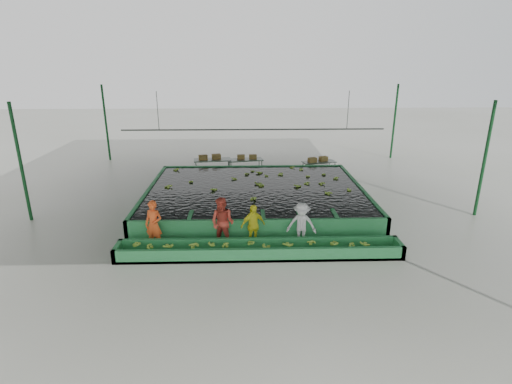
{
  "coord_description": "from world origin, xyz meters",
  "views": [
    {
      "loc": [
        -0.49,
        -16.18,
        6.61
      ],
      "look_at": [
        0.0,
        0.5,
        1.0
      ],
      "focal_mm": 28.0,
      "sensor_mm": 36.0,
      "label": 1
    }
  ],
  "objects_px": {
    "box_stack_left": "(210,159)",
    "packing_table_mid": "(245,167)",
    "worker_d": "(301,224)",
    "packing_table_right": "(319,169)",
    "sorting_trough": "(259,250)",
    "box_stack_mid": "(247,159)",
    "packing_table_left": "(213,167)",
    "box_stack_right": "(318,161)",
    "worker_b": "(223,223)",
    "worker_a": "(154,225)",
    "flotation_tank": "(255,196)",
    "worker_c": "(253,226)"
  },
  "relations": [
    {
      "from": "packing_table_right",
      "to": "box_stack_left",
      "type": "distance_m",
      "value": 6.43
    },
    {
      "from": "worker_b",
      "to": "box_stack_left",
      "type": "relative_size",
      "value": 1.48
    },
    {
      "from": "packing_table_mid",
      "to": "box_stack_left",
      "type": "bearing_deg",
      "value": -175.85
    },
    {
      "from": "worker_d",
      "to": "packing_table_right",
      "type": "height_order",
      "value": "worker_d"
    },
    {
      "from": "worker_a",
      "to": "box_stack_right",
      "type": "xyz_separation_m",
      "value": [
        7.59,
        9.18,
        -0.03
      ]
    },
    {
      "from": "box_stack_left",
      "to": "box_stack_right",
      "type": "height_order",
      "value": "box_stack_left"
    },
    {
      "from": "worker_a",
      "to": "box_stack_mid",
      "type": "distance_m",
      "value": 10.28
    },
    {
      "from": "box_stack_right",
      "to": "worker_a",
      "type": "bearing_deg",
      "value": -129.56
    },
    {
      "from": "flotation_tank",
      "to": "packing_table_mid",
      "type": "distance_m",
      "value": 5.34
    },
    {
      "from": "packing_table_left",
      "to": "box_stack_right",
      "type": "relative_size",
      "value": 1.78
    },
    {
      "from": "packing_table_right",
      "to": "box_stack_left",
      "type": "bearing_deg",
      "value": 177.46
    },
    {
      "from": "worker_b",
      "to": "packing_table_mid",
      "type": "relative_size",
      "value": 0.92
    },
    {
      "from": "flotation_tank",
      "to": "worker_b",
      "type": "height_order",
      "value": "worker_b"
    },
    {
      "from": "box_stack_left",
      "to": "box_stack_right",
      "type": "bearing_deg",
      "value": -2.64
    },
    {
      "from": "packing_table_mid",
      "to": "worker_d",
      "type": "bearing_deg",
      "value": -78.17
    },
    {
      "from": "sorting_trough",
      "to": "packing_table_mid",
      "type": "bearing_deg",
      "value": 92.46
    },
    {
      "from": "worker_a",
      "to": "worker_c",
      "type": "relative_size",
      "value": 1.11
    },
    {
      "from": "worker_a",
      "to": "box_stack_right",
      "type": "bearing_deg",
      "value": 67.84
    },
    {
      "from": "packing_table_left",
      "to": "packing_table_right",
      "type": "distance_m",
      "value": 6.26
    },
    {
      "from": "box_stack_left",
      "to": "worker_d",
      "type": "bearing_deg",
      "value": -66.58
    },
    {
      "from": "packing_table_mid",
      "to": "box_stack_right",
      "type": "height_order",
      "value": "box_stack_right"
    },
    {
      "from": "worker_a",
      "to": "box_stack_mid",
      "type": "xyz_separation_m",
      "value": [
        3.44,
        9.69,
        0.03
      ]
    },
    {
      "from": "worker_d",
      "to": "packing_table_left",
      "type": "relative_size",
      "value": 0.78
    },
    {
      "from": "worker_c",
      "to": "packing_table_right",
      "type": "distance_m",
      "value": 10.06
    },
    {
      "from": "worker_d",
      "to": "packing_table_right",
      "type": "xyz_separation_m",
      "value": [
        2.3,
        9.19,
        -0.4
      ]
    },
    {
      "from": "flotation_tank",
      "to": "worker_d",
      "type": "relative_size",
      "value": 5.95
    },
    {
      "from": "worker_c",
      "to": "packing_table_right",
      "type": "height_order",
      "value": "worker_c"
    },
    {
      "from": "worker_d",
      "to": "box_stack_right",
      "type": "distance_m",
      "value": 9.45
    },
    {
      "from": "worker_a",
      "to": "box_stack_mid",
      "type": "bearing_deg",
      "value": 87.85
    },
    {
      "from": "flotation_tank",
      "to": "packing_table_right",
      "type": "height_order",
      "value": "flotation_tank"
    },
    {
      "from": "sorting_trough",
      "to": "worker_a",
      "type": "xyz_separation_m",
      "value": [
        -3.79,
        0.8,
        0.65
      ]
    },
    {
      "from": "flotation_tank",
      "to": "worker_a",
      "type": "relative_size",
      "value": 5.54
    },
    {
      "from": "box_stack_right",
      "to": "worker_b",
      "type": "bearing_deg",
      "value": -119.06
    },
    {
      "from": "worker_c",
      "to": "packing_table_mid",
      "type": "height_order",
      "value": "worker_c"
    },
    {
      "from": "sorting_trough",
      "to": "box_stack_mid",
      "type": "relative_size",
      "value": 8.69
    },
    {
      "from": "worker_c",
      "to": "worker_d",
      "type": "height_order",
      "value": "worker_d"
    },
    {
      "from": "worker_c",
      "to": "worker_d",
      "type": "xyz_separation_m",
      "value": [
        1.78,
        0.0,
        0.03
      ]
    },
    {
      "from": "flotation_tank",
      "to": "worker_c",
      "type": "bearing_deg",
      "value": -92.8
    },
    {
      "from": "worker_d",
      "to": "box_stack_mid",
      "type": "relative_size",
      "value": 1.46
    },
    {
      "from": "sorting_trough",
      "to": "worker_a",
      "type": "relative_size",
      "value": 5.54
    },
    {
      "from": "flotation_tank",
      "to": "box_stack_mid",
      "type": "distance_m",
      "value": 5.42
    },
    {
      "from": "box_stack_left",
      "to": "flotation_tank",
      "type": "bearing_deg",
      "value": -63.9
    },
    {
      "from": "worker_c",
      "to": "packing_table_mid",
      "type": "bearing_deg",
      "value": 68.08
    },
    {
      "from": "sorting_trough",
      "to": "box_stack_left",
      "type": "height_order",
      "value": "box_stack_left"
    },
    {
      "from": "packing_table_mid",
      "to": "sorting_trough",
      "type": "bearing_deg",
      "value": -87.54
    },
    {
      "from": "sorting_trough",
      "to": "worker_b",
      "type": "bearing_deg",
      "value": 148.6
    },
    {
      "from": "worker_b",
      "to": "box_stack_mid",
      "type": "height_order",
      "value": "worker_b"
    },
    {
      "from": "box_stack_left",
      "to": "packing_table_mid",
      "type": "bearing_deg",
      "value": 4.15
    },
    {
      "from": "worker_a",
      "to": "packing_table_left",
      "type": "bearing_deg",
      "value": 98.95
    },
    {
      "from": "worker_b",
      "to": "worker_d",
      "type": "bearing_deg",
      "value": 24.52
    }
  ]
}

